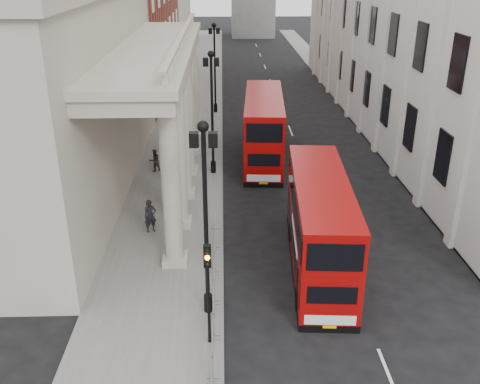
{
  "coord_description": "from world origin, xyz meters",
  "views": [
    {
      "loc": [
        0.14,
        -14.74,
        13.82
      ],
      "look_at": [
        0.92,
        9.59,
        3.15
      ],
      "focal_mm": 40.0,
      "sensor_mm": 36.0,
      "label": 1
    }
  ],
  "objects": [
    {
      "name": "kerb",
      "position": [
        -0.05,
        30.0,
        0.07
      ],
      "size": [
        0.2,
        140.0,
        0.14
      ],
      "primitive_type": "cube",
      "color": "slate",
      "rests_on": "ground"
    },
    {
      "name": "traffic_light",
      "position": [
        -0.5,
        1.98,
        3.11
      ],
      "size": [
        0.28,
        0.33,
        4.3
      ],
      "color": "black",
      "rests_on": "sidewalk_west"
    },
    {
      "name": "bus_near",
      "position": [
        4.63,
        7.64,
        2.33
      ],
      "size": [
        3.19,
        10.48,
        4.46
      ],
      "rotation": [
        0.0,
        0.0,
        -0.07
      ],
      "color": "#900606",
      "rests_on": "ground"
    },
    {
      "name": "lamp_post_mid",
      "position": [
        -0.6,
        20.0,
        4.91
      ],
      "size": [
        1.05,
        0.44,
        8.32
      ],
      "color": "black",
      "rests_on": "sidewalk_west"
    },
    {
      "name": "bus_far",
      "position": [
        3.08,
        22.88,
        2.49
      ],
      "size": [
        3.4,
        11.2,
        4.77
      ],
      "rotation": [
        0.0,
        0.0,
        -0.07
      ],
      "color": "#8C0606",
      "rests_on": "ground"
    },
    {
      "name": "sidewalk_west",
      "position": [
        -3.0,
        30.0,
        0.06
      ],
      "size": [
        6.0,
        140.0,
        0.12
      ],
      "primitive_type": "cube",
      "color": "slate",
      "rests_on": "ground"
    },
    {
      "name": "lamp_post_south",
      "position": [
        -0.6,
        4.0,
        4.91
      ],
      "size": [
        1.05,
        0.44,
        8.32
      ],
      "color": "black",
      "rests_on": "sidewalk_west"
    },
    {
      "name": "lamp_post_north",
      "position": [
        -0.6,
        36.0,
        4.91
      ],
      "size": [
        1.05,
        0.44,
        8.32
      ],
      "color": "black",
      "rests_on": "sidewalk_west"
    },
    {
      "name": "sidewalk_east",
      "position": [
        13.5,
        30.0,
        0.06
      ],
      "size": [
        3.0,
        140.0,
        0.12
      ],
      "primitive_type": "cube",
      "color": "slate",
      "rests_on": "ground"
    },
    {
      "name": "crowd_barriers",
      "position": [
        -0.35,
        2.23,
        0.67
      ],
      "size": [
        0.5,
        18.75,
        1.1
      ],
      "color": "gray",
      "rests_on": "sidewalk_west"
    },
    {
      "name": "pedestrian_b",
      "position": [
        -4.69,
        20.38,
        0.92
      ],
      "size": [
        0.98,
        0.92,
        1.59
      ],
      "primitive_type": "imported",
      "rotation": [
        0.0,
        0.0,
        3.7
      ],
      "color": "#2A2321",
      "rests_on": "sidewalk_west"
    },
    {
      "name": "ground",
      "position": [
        0.0,
        0.0,
        0.0
      ],
      "size": [
        260.0,
        260.0,
        0.0
      ],
      "primitive_type": "plane",
      "color": "black",
      "rests_on": "ground"
    },
    {
      "name": "pedestrian_a",
      "position": [
        -3.88,
        11.3,
        1.05
      ],
      "size": [
        0.79,
        0.67,
        1.85
      ],
      "primitive_type": "imported",
      "rotation": [
        0.0,
        0.0,
        0.41
      ],
      "color": "black",
      "rests_on": "sidewalk_west"
    },
    {
      "name": "portico_building",
      "position": [
        -10.5,
        18.0,
        6.0
      ],
      "size": [
        9.0,
        28.0,
        12.0
      ],
      "primitive_type": "cube",
      "color": "#9E9885",
      "rests_on": "ground"
    },
    {
      "name": "pedestrian_c",
      "position": [
        -3.08,
        23.43,
        1.04
      ],
      "size": [
        1.03,
        0.81,
        1.85
      ],
      "primitive_type": "imported",
      "rotation": [
        0.0,
        0.0,
        6.01
      ],
      "color": "black",
      "rests_on": "sidewalk_west"
    }
  ]
}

